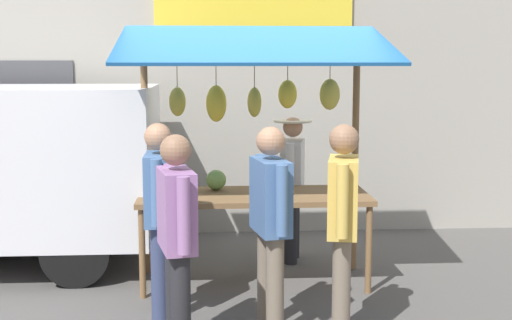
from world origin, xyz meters
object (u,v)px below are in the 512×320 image
shopper_with_ponytail (271,215)px  shopper_in_striped_shirt (343,216)px  shopper_in_grey_tee (177,230)px  market_stall (253,123)px  shopper_with_shopping_bag (159,207)px  vendor_with_sunhat (292,178)px

shopper_with_ponytail → shopper_in_striped_shirt: size_ratio=0.98×
shopper_in_grey_tee → shopper_in_striped_shirt: bearing=-88.6°
market_stall → shopper_with_ponytail: (-0.06, 1.34, -0.60)m
shopper_in_grey_tee → shopper_with_shopping_bag: bearing=0.9°
shopper_in_grey_tee → market_stall: bearing=-31.6°
shopper_in_striped_shirt → shopper_with_ponytail: bearing=86.6°
shopper_with_ponytail → shopper_in_striped_shirt: shopper_in_striped_shirt is taller
market_stall → vendor_with_sunhat: bearing=-123.9°
market_stall → shopper_in_striped_shirt: 1.71m
vendor_with_sunhat → shopper_with_ponytail: 2.08m
market_stall → shopper_in_grey_tee: size_ratio=1.53×
shopper_with_shopping_bag → shopper_in_striped_shirt: bearing=-111.1°
vendor_with_sunhat → shopper_with_ponytail: bearing=0.9°
shopper_in_striped_shirt → shopper_in_grey_tee: (1.25, 0.29, -0.03)m
shopper_with_shopping_bag → shopper_with_ponytail: 0.97m
shopper_in_striped_shirt → shopper_in_grey_tee: 1.28m
market_stall → shopper_with_ponytail: 1.47m
shopper_with_ponytail → shopper_with_shopping_bag: bearing=55.9°
vendor_with_sunhat → shopper_in_grey_tee: bearing=-12.1°
market_stall → vendor_with_sunhat: 1.06m
shopper_with_ponytail → market_stall: bearing=-8.1°
market_stall → shopper_in_grey_tee: bearing=69.9°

